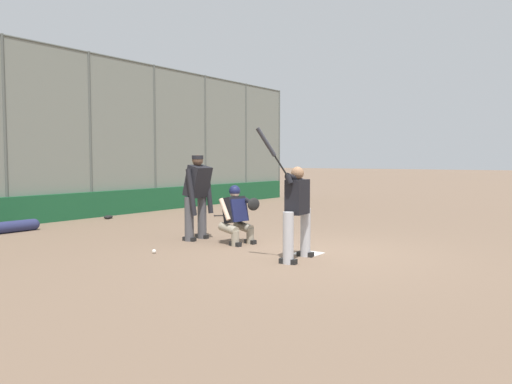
# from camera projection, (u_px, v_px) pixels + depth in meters

# --- Properties ---
(ground_plane) EXTENTS (160.00, 160.00, 0.00)m
(ground_plane) POSITION_uv_depth(u_px,v_px,m) (308.00, 254.00, 8.68)
(ground_plane) COLOR #7A604C
(home_plate_marker) EXTENTS (0.43, 0.43, 0.01)m
(home_plate_marker) POSITION_uv_depth(u_px,v_px,m) (308.00, 253.00, 8.68)
(home_plate_marker) COLOR white
(home_plate_marker) RESTS_ON ground_plane
(backstop_fence) EXTENTS (21.93, 0.08, 4.67)m
(backstop_fence) POSITION_uv_depth(u_px,v_px,m) (51.00, 130.00, 13.11)
(backstop_fence) COLOR #515651
(backstop_fence) RESTS_ON ground_plane
(padding_wall) EXTENTS (21.41, 0.18, 0.73)m
(padding_wall) POSITION_uv_depth(u_px,v_px,m) (55.00, 208.00, 13.18)
(padding_wall) COLOR #19512D
(padding_wall) RESTS_ON ground_plane
(bleachers_beyond) EXTENTS (15.30, 3.05, 1.80)m
(bleachers_beyond) POSITION_uv_depth(u_px,v_px,m) (41.00, 193.00, 16.02)
(bleachers_beyond) COLOR slate
(bleachers_beyond) RESTS_ON ground_plane
(batter_at_plate) EXTENTS (1.06, 0.60, 2.14)m
(batter_at_plate) POSITION_uv_depth(u_px,v_px,m) (297.00, 209.00, 8.08)
(batter_at_plate) COLOR #B7B7BC
(batter_at_plate) RESTS_ON ground_plane
(catcher_behind_plate) EXTENTS (0.63, 0.77, 1.14)m
(catcher_behind_plate) POSITION_uv_depth(u_px,v_px,m) (237.00, 214.00, 9.66)
(catcher_behind_plate) COLOR gray
(catcher_behind_plate) RESTS_ON ground_plane
(umpire_home) EXTENTS (0.71, 0.44, 1.73)m
(umpire_home) POSITION_uv_depth(u_px,v_px,m) (197.00, 194.00, 10.14)
(umpire_home) COLOR #4C4C51
(umpire_home) RESTS_ON ground_plane
(spare_bat_near_backstop) EXTENTS (0.71, 0.64, 0.07)m
(spare_bat_near_backstop) POSITION_uv_depth(u_px,v_px,m) (234.00, 215.00, 14.45)
(spare_bat_near_backstop) COLOR black
(spare_bat_near_backstop) RESTS_ON ground_plane
(fielding_glove_on_dirt) EXTENTS (0.28, 0.21, 0.10)m
(fielding_glove_on_dirt) POSITION_uv_depth(u_px,v_px,m) (108.00, 217.00, 13.83)
(fielding_glove_on_dirt) COLOR black
(fielding_glove_on_dirt) RESTS_ON ground_plane
(baseball_loose) EXTENTS (0.07, 0.07, 0.07)m
(baseball_loose) POSITION_uv_depth(u_px,v_px,m) (154.00, 251.00, 8.71)
(baseball_loose) COLOR white
(baseball_loose) RESTS_ON ground_plane
(equipment_bag_dugout_side) EXTENTS (1.24, 0.26, 0.26)m
(equipment_bag_dugout_side) POSITION_uv_depth(u_px,v_px,m) (13.00, 227.00, 11.24)
(equipment_bag_dugout_side) COLOR navy
(equipment_bag_dugout_side) RESTS_ON ground_plane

